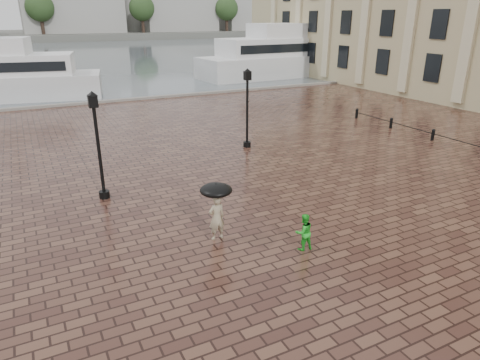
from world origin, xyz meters
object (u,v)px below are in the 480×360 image
object	(u,v)px
street_lamps	(100,117)
child_pedestrian	(304,232)
adult_pedestrian	(217,218)
ferry_far	(298,54)

from	to	relation	value
street_lamps	child_pedestrian	xyz separation A→B (m)	(4.11, -12.76, -1.69)
adult_pedestrian	ferry_far	xyz separation A→B (m)	(27.46, 35.93, 1.81)
street_lamps	child_pedestrian	distance (m)	13.51
adult_pedestrian	child_pedestrian	size ratio (longest dim) A/B	1.28
child_pedestrian	ferry_far	bearing A→B (deg)	-119.65
child_pedestrian	ferry_far	size ratio (longest dim) A/B	0.05
adult_pedestrian	street_lamps	bearing A→B (deg)	-83.00
child_pedestrian	ferry_far	distance (m)	45.53
street_lamps	ferry_far	size ratio (longest dim) A/B	0.57
adult_pedestrian	ferry_far	world-z (taller)	ferry_far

